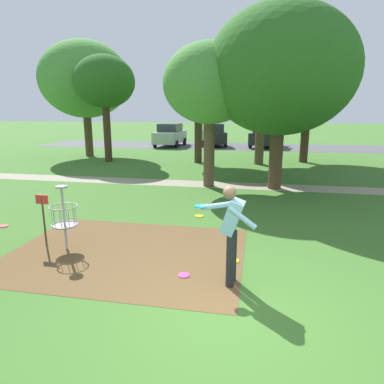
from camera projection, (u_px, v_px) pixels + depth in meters
ground_plane at (223, 314)px, 4.97m from camera, size 160.00×160.00×0.00m
dirt_tee_pad at (127, 252)px, 7.12m from camera, size 4.84×3.68×0.01m
disc_golf_basket at (62, 215)px, 7.14m from camera, size 0.98×0.58×1.39m
player_foreground_watching at (231, 229)px, 5.64m from camera, size 1.08×0.58×1.71m
frisbee_near_basket at (199, 216)px, 9.55m from camera, size 0.25×0.25×0.02m
frisbee_by_tee at (3, 226)px, 8.72m from camera, size 0.24×0.24×0.02m
frisbee_mid_grass at (233, 261)px, 6.71m from camera, size 0.25×0.25×0.02m
frisbee_far_left at (184, 275)px, 6.12m from camera, size 0.21×0.21×0.02m
tree_near_left at (104, 82)px, 18.81m from camera, size 3.38×3.38×5.90m
tree_near_right at (263, 68)px, 17.69m from camera, size 5.25×5.25×7.31m
tree_mid_left at (309, 87)px, 18.61m from camera, size 4.56×4.56×6.12m
tree_mid_center at (198, 82)px, 18.39m from camera, size 3.54×3.54×5.96m
tree_mid_right at (281, 71)px, 12.01m from camera, size 5.33×5.33×6.53m
tree_far_center at (210, 84)px, 12.49m from camera, size 3.47×3.47×5.34m
tree_far_right at (85, 80)px, 21.19m from camera, size 5.52×5.52×7.13m
parking_lot_strip at (253, 147)px, 27.82m from camera, size 36.00×6.00×0.01m
parked_car_leftmost at (170, 135)px, 28.16m from camera, size 2.09×4.26×1.84m
parked_car_center_left at (212, 135)px, 28.41m from camera, size 2.80×4.52×1.84m
parked_car_center_right at (265, 136)px, 27.34m from camera, size 2.61×4.48×1.84m
gravel_path at (246, 186)px, 13.40m from camera, size 40.00×1.21×0.00m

